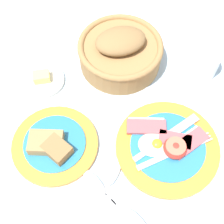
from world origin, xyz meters
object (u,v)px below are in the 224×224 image
(teaspoon_by_saucer, at_px, (102,192))
(sugar_cup, at_px, (204,62))
(bread_basket, at_px, (120,51))
(teaspoon_near_cup, at_px, (109,183))
(teaspoon_stray, at_px, (126,211))
(butter_dish, at_px, (43,80))
(breakfast_plate, at_px, (168,145))
(bread_plate, at_px, (54,145))

(teaspoon_by_saucer, bearing_deg, sugar_cup, -79.58)
(bread_basket, height_order, teaspoon_near_cup, bread_basket)
(sugar_cup, height_order, teaspoon_stray, sugar_cup)
(butter_dish, bearing_deg, teaspoon_stray, -56.22)
(bread_basket, bearing_deg, sugar_cup, -5.90)
(breakfast_plate, xyz_separation_m, teaspoon_by_saucer, (-0.14, -0.11, -0.01))
(sugar_cup, height_order, bread_basket, bread_basket)
(breakfast_plate, bearing_deg, bread_basket, 114.64)
(teaspoon_stray, bearing_deg, bread_plate, -176.21)
(bread_plate, relative_size, bread_basket, 0.91)
(bread_plate, xyz_separation_m, teaspoon_stray, (0.16, -0.14, -0.01))
(teaspoon_by_saucer, distance_m, teaspoon_near_cup, 0.02)
(teaspoon_near_cup, bearing_deg, butter_dish, 55.17)
(sugar_cup, bearing_deg, teaspoon_by_saucer, -126.67)
(bread_basket, distance_m, teaspoon_by_saucer, 0.35)
(teaspoon_by_saucer, relative_size, teaspoon_stray, 1.02)
(breakfast_plate, relative_size, butter_dish, 2.13)
(sugar_cup, height_order, teaspoon_near_cup, sugar_cup)
(teaspoon_by_saucer, height_order, teaspoon_near_cup, same)
(bread_plate, relative_size, teaspoon_stray, 1.29)
(sugar_cup, relative_size, teaspoon_stray, 0.50)
(butter_dish, distance_m, teaspoon_near_cup, 0.32)
(breakfast_plate, bearing_deg, butter_dish, 150.46)
(sugar_cup, height_order, butter_dish, sugar_cup)
(sugar_cup, xyz_separation_m, bread_basket, (-0.21, 0.02, 0.01))
(bread_plate, bearing_deg, teaspoon_stray, -40.43)
(bread_plate, bearing_deg, teaspoon_by_saucer, -41.70)
(sugar_cup, relative_size, bread_basket, 0.35)
(breakfast_plate, height_order, bread_basket, bread_basket)
(bread_plate, distance_m, sugar_cup, 0.42)
(breakfast_plate, height_order, teaspoon_by_saucer, breakfast_plate)
(teaspoon_by_saucer, relative_size, teaspoon_near_cup, 0.83)
(bread_basket, bearing_deg, bread_plate, -120.28)
(bread_basket, bearing_deg, butter_dish, -160.98)
(bread_plate, xyz_separation_m, teaspoon_near_cup, (0.13, -0.08, -0.01))
(bread_basket, xyz_separation_m, teaspoon_by_saucer, (-0.03, -0.35, -0.04))
(bread_basket, xyz_separation_m, butter_dish, (-0.20, -0.07, -0.04))
(breakfast_plate, xyz_separation_m, bread_plate, (-0.26, -0.01, 0.00))
(bread_basket, distance_m, teaspoon_near_cup, 0.33)
(bread_basket, height_order, teaspoon_by_saucer, bread_basket)
(butter_dish, xyz_separation_m, teaspoon_stray, (0.21, -0.32, -0.00))
(teaspoon_near_cup, height_order, teaspoon_stray, same)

